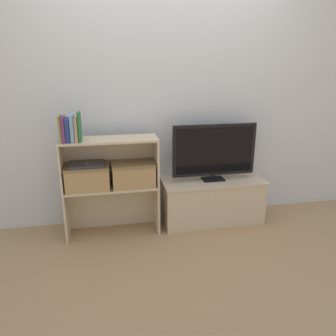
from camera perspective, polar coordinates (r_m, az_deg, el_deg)
ground_plane at (r=3.26m, az=0.51°, el=-11.37°), size 16.00×16.00×0.00m
wall_back at (r=3.30m, az=-0.99°, el=11.06°), size 10.00×0.05×2.40m
tv_stand at (r=3.45m, az=7.67°, el=-5.58°), size 1.04×0.43×0.45m
tv at (r=3.27m, az=8.06°, el=2.95°), size 0.84×0.14×0.57m
bookshelf_lower_tier at (r=3.26m, az=-9.69°, el=-5.68°), size 0.88×0.30×0.48m
bookshelf_upper_tier at (r=3.10m, az=-10.15°, el=2.27°), size 0.88×0.30×0.46m
book_olive at (r=2.96m, az=-18.22°, el=6.48°), size 0.02×0.15×0.23m
book_plum at (r=2.95m, az=-17.71°, el=6.44°), size 0.02×0.15×0.22m
book_navy at (r=2.95m, az=-17.06°, el=6.36°), size 0.03×0.15×0.21m
book_skyblue at (r=2.95m, az=-16.35°, el=6.66°), size 0.03×0.14×0.23m
book_tan at (r=2.95m, az=-15.68°, el=6.46°), size 0.02×0.15×0.20m
book_forest at (r=2.94m, az=-15.16°, el=6.96°), size 0.02×0.15×0.25m
storage_basket_left at (r=3.09m, az=-13.84°, el=-1.34°), size 0.40×0.27×0.22m
storage_basket_right at (r=3.09m, az=-6.05°, el=-0.87°), size 0.40×0.27×0.22m
laptop at (r=3.05m, az=-14.00°, el=0.64°), size 0.31×0.23×0.02m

